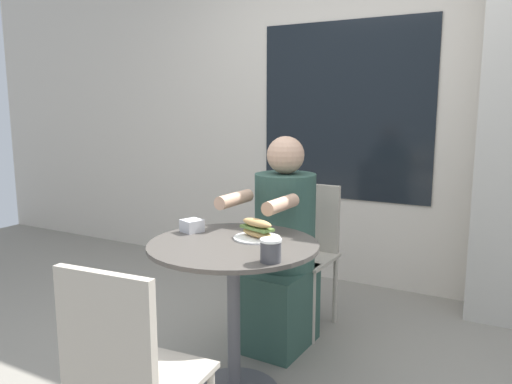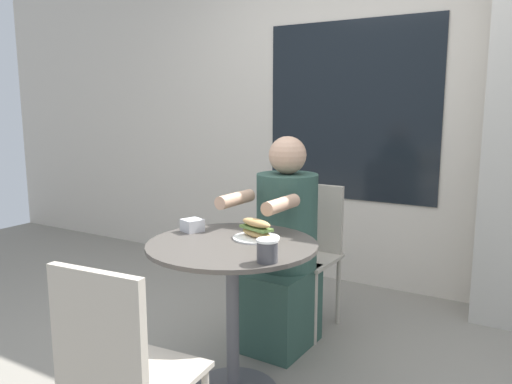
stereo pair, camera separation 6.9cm
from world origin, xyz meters
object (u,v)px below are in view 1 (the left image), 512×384
Objects in this scene: sandwich_on_plate at (257,231)px; seated_diner at (282,257)px; drink_cup at (271,250)px; diner_chair at (307,241)px; empty_chair_across at (125,369)px; cafe_table at (234,284)px.

seated_diner is at bearing 101.49° from sandwich_on_plate.
drink_cup is (0.31, -0.74, 0.27)m from seated_diner.
diner_chair is 1.00× the size of empty_chair_across.
empty_chair_across is 3.98× the size of sandwich_on_plate.
empty_chair_across reaches higher than sandwich_on_plate.
seated_diner reaches higher than drink_cup.
diner_chair is 1.69m from empty_chair_across.
seated_diner is 1.34m from empty_chair_across.
cafe_table is at bearing 90.01° from empty_chair_across.
diner_chair is at bearing 88.25° from empty_chair_across.
sandwich_on_plate is 0.36m from drink_cup.
sandwich_on_plate is (0.09, -0.46, 0.26)m from seated_diner.
cafe_table is 0.89× the size of empty_chair_across.
diner_chair is at bearing 91.85° from cafe_table.
cafe_table is 3.53× the size of sandwich_on_plate.
empty_chair_across is at bearing 95.27° from diner_chair.
seated_diner reaches higher than cafe_table.
diner_chair is 0.85m from sandwich_on_plate.
diner_chair is 9.35× the size of drink_cup.
drink_cup is at bearing 107.67° from diner_chair.
sandwich_on_plate is 2.35× the size of drink_cup.
sandwich_on_plate and drink_cup have the same top height.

